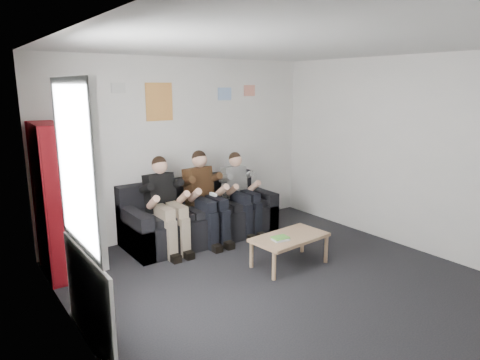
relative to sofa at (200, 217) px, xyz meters
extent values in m
plane|color=black|center=(0.01, -2.06, -0.32)|extent=(5.00, 5.00, 0.00)
plane|color=silver|center=(0.01, -2.06, 2.38)|extent=(5.00, 5.00, 0.00)
plane|color=white|center=(0.01, 0.44, 1.03)|extent=(4.50, 0.00, 4.50)
plane|color=white|center=(-2.24, -2.06, 1.03)|extent=(0.00, 5.00, 5.00)
plane|color=white|center=(2.26, -2.06, 1.03)|extent=(0.00, 5.00, 5.00)
cube|color=black|center=(0.00, -0.04, -0.10)|extent=(2.30, 0.94, 0.44)
cube|color=black|center=(0.00, 0.32, 0.34)|extent=(2.30, 0.21, 0.45)
cube|color=black|center=(-1.05, -0.04, -0.01)|extent=(0.19, 0.94, 0.63)
cube|color=black|center=(1.05, -0.04, -0.01)|extent=(0.19, 0.94, 0.63)
cube|color=black|center=(0.00, -0.13, 0.17)|extent=(1.92, 0.65, 0.10)
cube|color=maroon|center=(-2.08, -0.10, 0.61)|extent=(0.28, 0.84, 1.87)
cube|color=tan|center=(0.42, -1.57, 0.06)|extent=(0.99, 0.55, 0.04)
cylinder|color=tan|center=(-0.03, -1.79, -0.14)|extent=(0.05, 0.05, 0.36)
cylinder|color=tan|center=(0.87, -1.79, -0.14)|extent=(0.05, 0.05, 0.36)
cylinder|color=tan|center=(-0.03, -1.34, -0.14)|extent=(0.05, 0.05, 0.36)
cylinder|color=tan|center=(0.87, -1.34, -0.14)|extent=(0.05, 0.05, 0.36)
cube|color=silver|center=(0.22, -1.62, 0.09)|extent=(0.20, 0.15, 0.02)
cube|color=#66C647|center=(0.24, -1.58, 0.10)|extent=(0.20, 0.15, 0.02)
cube|color=black|center=(-0.64, 0.00, 0.49)|extent=(0.39, 0.29, 0.56)
sphere|color=tan|center=(-0.64, -0.04, 0.87)|extent=(0.22, 0.22, 0.22)
sphere|color=black|center=(-0.64, -0.02, 0.91)|extent=(0.21, 0.21, 0.21)
cube|color=gray|center=(-0.64, -0.29, 0.29)|extent=(0.35, 0.45, 0.15)
cube|color=gray|center=(-0.64, -0.51, -0.05)|extent=(0.33, 0.14, 0.54)
cube|color=black|center=(-0.64, -0.57, -0.27)|extent=(0.33, 0.26, 0.10)
cube|color=#55351C|center=(0.00, 0.01, 0.50)|extent=(0.41, 0.30, 0.57)
sphere|color=tan|center=(0.00, -0.03, 0.89)|extent=(0.22, 0.22, 0.22)
sphere|color=black|center=(0.00, -0.02, 0.93)|extent=(0.21, 0.21, 0.21)
cube|color=black|center=(0.00, -0.30, 0.29)|extent=(0.36, 0.47, 0.15)
cube|color=black|center=(0.00, -0.52, -0.05)|extent=(0.34, 0.14, 0.54)
cube|color=black|center=(0.00, -0.58, -0.27)|extent=(0.34, 0.26, 0.10)
cube|color=white|center=(0.00, -0.40, 0.45)|extent=(0.04, 0.14, 0.04)
cube|color=beige|center=(0.64, 0.00, 0.47)|extent=(0.36, 0.27, 0.51)
sphere|color=tan|center=(0.64, -0.04, 0.82)|extent=(0.20, 0.20, 0.20)
sphere|color=black|center=(0.64, -0.03, 0.86)|extent=(0.19, 0.19, 0.19)
cube|color=black|center=(0.64, -0.28, 0.29)|extent=(0.33, 0.42, 0.14)
cube|color=black|center=(0.64, -0.48, -0.05)|extent=(0.31, 0.13, 0.54)
cube|color=black|center=(0.64, -0.53, -0.27)|extent=(0.31, 0.24, 0.09)
cylinder|color=white|center=(-2.14, -2.14, 0.03)|extent=(0.06, 0.06, 0.60)
cylinder|color=white|center=(-2.14, -2.06, 0.03)|extent=(0.06, 0.06, 0.60)
cylinder|color=white|center=(-2.14, -1.98, 0.03)|extent=(0.06, 0.06, 0.60)
cylinder|color=white|center=(-2.14, -1.90, 0.03)|extent=(0.06, 0.06, 0.60)
cylinder|color=white|center=(-2.14, -1.82, 0.03)|extent=(0.06, 0.06, 0.60)
cylinder|color=white|center=(-2.14, -1.74, 0.03)|extent=(0.06, 0.06, 0.60)
cylinder|color=white|center=(-2.14, -1.66, 0.03)|extent=(0.06, 0.06, 0.60)
cylinder|color=white|center=(-2.14, -1.58, 0.03)|extent=(0.06, 0.06, 0.60)
cube|color=white|center=(-2.14, -1.86, -0.25)|extent=(0.10, 0.64, 0.04)
cube|color=white|center=(-2.14, -1.86, 0.31)|extent=(0.10, 0.64, 0.04)
cube|color=white|center=(-2.22, -1.86, 1.33)|extent=(0.02, 1.00, 1.30)
cube|color=white|center=(-2.21, -1.86, 2.01)|extent=(0.05, 1.12, 0.06)
cube|color=white|center=(-2.21, -1.86, 0.65)|extent=(0.05, 1.12, 0.06)
cube|color=white|center=(-2.21, -1.86, 0.13)|extent=(0.03, 1.30, 0.90)
cube|color=#E2D84F|center=(-0.39, 0.42, 1.73)|extent=(0.42, 0.01, 0.55)
cube|color=#4697EF|center=(0.76, 0.42, 1.83)|extent=(0.25, 0.01, 0.20)
cube|color=#DE45B1|center=(1.26, 0.42, 1.88)|extent=(0.22, 0.01, 0.18)
cube|color=silver|center=(-0.99, 0.42, 1.93)|extent=(0.20, 0.01, 0.14)
camera|label=1|loc=(-3.13, -5.42, 1.98)|focal=32.00mm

